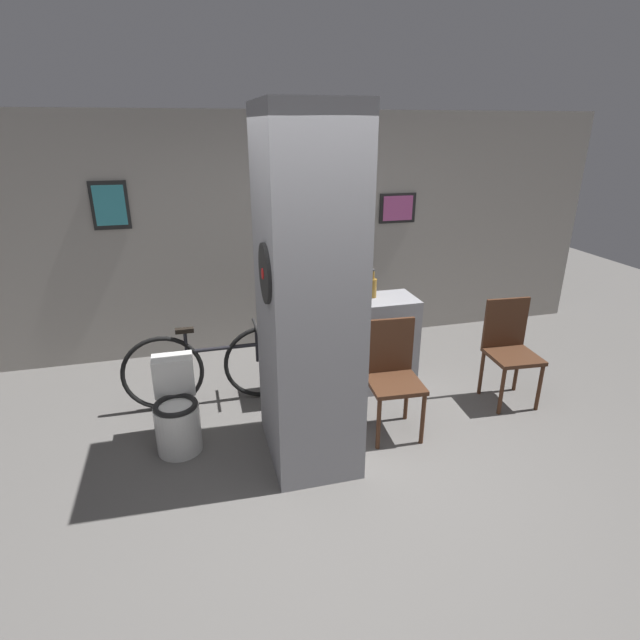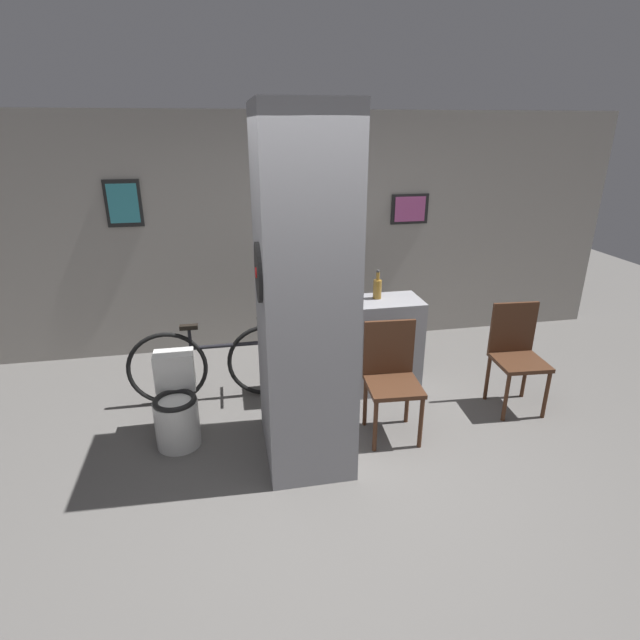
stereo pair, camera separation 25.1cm
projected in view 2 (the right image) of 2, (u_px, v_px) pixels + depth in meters
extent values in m
plane|color=#5B5956|center=(327.00, 484.00, 3.65)|extent=(14.00, 14.00, 0.00)
cube|color=gray|center=(280.00, 235.00, 5.57)|extent=(8.00, 0.06, 2.60)
cube|color=black|center=(123.00, 203.00, 5.10)|extent=(0.36, 0.02, 0.48)
cube|color=teal|center=(123.00, 204.00, 5.09)|extent=(0.30, 0.01, 0.39)
cube|color=black|center=(410.00, 209.00, 5.71)|extent=(0.44, 0.02, 0.34)
cube|color=#B24C8C|center=(410.00, 209.00, 5.70)|extent=(0.36, 0.01, 0.28)
cube|color=black|center=(342.00, 183.00, 5.46)|extent=(0.28, 0.02, 0.38)
cube|color=#E0CC4C|center=(343.00, 184.00, 5.44)|extent=(0.23, 0.01, 0.31)
cube|color=gray|center=(303.00, 297.00, 3.58)|extent=(0.63, 0.93, 2.60)
cylinder|color=black|center=(258.00, 272.00, 3.26)|extent=(0.03, 0.40, 0.40)
cylinder|color=red|center=(256.00, 273.00, 3.26)|extent=(0.01, 0.07, 0.07)
cube|color=gray|center=(356.00, 347.00, 4.80)|extent=(1.22, 0.44, 0.92)
cylinder|color=silver|center=(177.00, 423.00, 4.04)|extent=(0.35, 0.35, 0.40)
torus|color=black|center=(175.00, 400.00, 3.96)|extent=(0.35, 0.35, 0.04)
cube|color=silver|center=(175.00, 370.00, 4.12)|extent=(0.32, 0.20, 0.32)
cylinder|color=#422616|center=(375.00, 426.00, 3.94)|extent=(0.04, 0.04, 0.45)
cylinder|color=#422616|center=(421.00, 423.00, 3.99)|extent=(0.04, 0.04, 0.45)
cylinder|color=#422616|center=(365.00, 402.00, 4.29)|extent=(0.04, 0.04, 0.45)
cylinder|color=#422616|center=(407.00, 399.00, 4.33)|extent=(0.04, 0.04, 0.45)
cube|color=#422616|center=(394.00, 386.00, 4.05)|extent=(0.45, 0.45, 0.04)
cube|color=#422616|center=(389.00, 347.00, 4.14)|extent=(0.43, 0.06, 0.48)
cylinder|color=#422616|center=(506.00, 398.00, 4.36)|extent=(0.04, 0.04, 0.45)
cylinder|color=#422616|center=(546.00, 395.00, 4.40)|extent=(0.04, 0.04, 0.45)
cylinder|color=#422616|center=(487.00, 378.00, 4.70)|extent=(0.04, 0.04, 0.45)
cylinder|color=#422616|center=(525.00, 375.00, 4.74)|extent=(0.04, 0.04, 0.45)
cube|color=#422616|center=(520.00, 362.00, 4.46)|extent=(0.46, 0.46, 0.04)
cube|color=#422616|center=(513.00, 327.00, 4.55)|extent=(0.43, 0.06, 0.48)
torus|color=black|center=(168.00, 369.00, 4.57)|extent=(0.72, 0.04, 0.72)
torus|color=black|center=(266.00, 360.00, 4.74)|extent=(0.72, 0.04, 0.72)
cylinder|color=black|center=(216.00, 346.00, 4.59)|extent=(0.83, 0.04, 0.04)
cylinder|color=black|center=(191.00, 348.00, 4.54)|extent=(0.03, 0.03, 0.38)
cylinder|color=black|center=(260.00, 343.00, 4.66)|extent=(0.03, 0.03, 0.34)
cube|color=black|center=(189.00, 327.00, 4.47)|extent=(0.16, 0.06, 0.04)
cylinder|color=#262626|center=(259.00, 326.00, 4.60)|extent=(0.03, 0.42, 0.03)
cylinder|color=olive|center=(377.00, 289.00, 4.68)|extent=(0.08, 0.08, 0.18)
cylinder|color=olive|center=(378.00, 276.00, 4.64)|extent=(0.03, 0.03, 0.08)
sphere|color=#333333|center=(378.00, 271.00, 4.62)|extent=(0.03, 0.03, 0.03)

